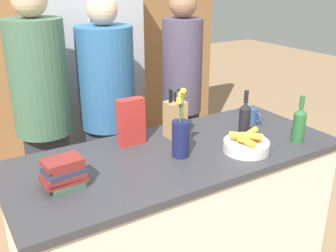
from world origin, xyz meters
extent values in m
cube|color=silver|center=(0.00, 0.00, 0.42)|extent=(1.77, 0.75, 0.85)
cube|color=#38383D|center=(0.00, 0.00, 0.87)|extent=(1.85, 0.79, 0.04)
cube|color=olive|center=(0.00, 1.77, 1.30)|extent=(3.05, 0.12, 2.60)
cube|color=#B7B7BC|center=(0.01, 1.41, 1.00)|extent=(0.78, 0.60, 2.00)
cylinder|color=#B7B7BC|center=(-0.04, 1.10, 1.10)|extent=(0.02, 0.02, 1.10)
cylinder|color=silver|center=(0.33, -0.19, 0.91)|extent=(0.25, 0.25, 0.06)
torus|color=silver|center=(0.33, -0.19, 0.94)|extent=(0.25, 0.25, 0.02)
sphere|color=#C64C23|center=(0.37, -0.20, 0.94)|extent=(0.08, 0.08, 0.08)
sphere|color=red|center=(0.32, -0.19, 0.95)|extent=(0.08, 0.08, 0.08)
cylinder|color=yellow|center=(0.30, -0.20, 0.96)|extent=(0.04, 0.15, 0.03)
cylinder|color=yellow|center=(0.35, -0.17, 0.98)|extent=(0.18, 0.09, 0.03)
cylinder|color=yellow|center=(0.31, -0.20, 0.99)|extent=(0.15, 0.15, 0.03)
cube|color=tan|center=(0.11, 0.20, 0.99)|extent=(0.11, 0.10, 0.22)
cylinder|color=black|center=(0.07, 0.19, 1.14)|extent=(0.01, 0.01, 0.09)
cylinder|color=black|center=(0.09, 0.21, 1.13)|extent=(0.01, 0.01, 0.08)
cylinder|color=black|center=(0.11, 0.20, 1.13)|extent=(0.01, 0.01, 0.07)
cylinder|color=black|center=(0.13, 0.19, 1.14)|extent=(0.01, 0.01, 0.08)
cylinder|color=black|center=(0.15, 0.19, 1.13)|extent=(0.01, 0.01, 0.07)
cylinder|color=#191E4C|center=(-0.01, -0.05, 0.99)|extent=(0.09, 0.09, 0.20)
cylinder|color=#477538|center=(0.00, -0.05, 1.15)|extent=(0.01, 0.02, 0.14)
sphere|color=gold|center=(0.00, -0.05, 1.22)|extent=(0.03, 0.03, 0.03)
cylinder|color=#477538|center=(-0.01, -0.05, 1.16)|extent=(0.01, 0.01, 0.14)
sphere|color=gold|center=(-0.01, -0.05, 1.23)|extent=(0.04, 0.04, 0.04)
cylinder|color=#477538|center=(-0.02, -0.05, 1.14)|extent=(0.01, 0.01, 0.12)
sphere|color=gold|center=(-0.02, -0.04, 1.20)|extent=(0.04, 0.04, 0.04)
cylinder|color=#477538|center=(-0.02, -0.05, 1.14)|extent=(0.01, 0.02, 0.11)
sphere|color=gold|center=(-0.03, -0.06, 1.19)|extent=(0.03, 0.03, 0.03)
cylinder|color=#477538|center=(-0.01, -0.06, 1.17)|extent=(0.03, 0.01, 0.17)
sphere|color=gold|center=(-0.01, -0.07, 1.25)|extent=(0.03, 0.03, 0.03)
cube|color=red|center=(-0.16, 0.23, 1.02)|extent=(0.15, 0.06, 0.27)
cylinder|color=#334770|center=(0.65, 0.12, 0.94)|extent=(0.08, 0.08, 0.10)
torus|color=#334770|center=(0.66, 0.08, 0.94)|extent=(0.02, 0.07, 0.07)
cube|color=#3D6047|center=(-0.64, -0.05, 0.90)|extent=(0.16, 0.15, 0.03)
cube|color=maroon|center=(-0.65, -0.04, 0.93)|extent=(0.19, 0.14, 0.02)
cube|color=maroon|center=(-0.65, -0.05, 0.95)|extent=(0.19, 0.14, 0.02)
cube|color=#2D334C|center=(-0.64, -0.05, 0.97)|extent=(0.18, 0.15, 0.02)
cube|color=maroon|center=(-0.64, -0.05, 0.99)|extent=(0.16, 0.13, 0.02)
cube|color=maroon|center=(-0.64, -0.05, 1.01)|extent=(0.18, 0.13, 0.03)
cylinder|color=black|center=(0.46, -0.02, 0.98)|extent=(0.07, 0.07, 0.18)
cone|color=black|center=(0.46, -0.02, 1.08)|extent=(0.07, 0.07, 0.03)
cylinder|color=black|center=(0.46, -0.02, 1.14)|extent=(0.03, 0.03, 0.07)
cylinder|color=#286633|center=(0.67, -0.25, 0.97)|extent=(0.07, 0.07, 0.17)
cone|color=#286633|center=(0.67, -0.25, 1.07)|extent=(0.07, 0.07, 0.03)
cylinder|color=#286633|center=(0.67, -0.25, 1.13)|extent=(0.03, 0.03, 0.07)
cube|color=#383842|center=(-0.52, 0.76, 0.43)|extent=(0.31, 0.24, 0.85)
cylinder|color=#42664C|center=(-0.52, 0.76, 1.21)|extent=(0.35, 0.35, 0.71)
cube|color=#383842|center=(-0.08, 0.75, 0.41)|extent=(0.35, 0.31, 0.81)
cylinder|color=#2D6093|center=(-0.08, 0.75, 1.15)|extent=(0.38, 0.38, 0.68)
sphere|color=#DBAD89|center=(-0.08, 0.75, 1.59)|extent=(0.20, 0.20, 0.20)
cube|color=#383842|center=(0.51, 0.74, 0.41)|extent=(0.24, 0.18, 0.82)
cylinder|color=#4C4256|center=(0.51, 0.74, 1.16)|extent=(0.29, 0.29, 0.68)
sphere|color=#996B4C|center=(0.51, 0.74, 1.60)|extent=(0.20, 0.20, 0.20)
camera|label=1|loc=(-1.07, -1.64, 1.80)|focal=42.00mm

